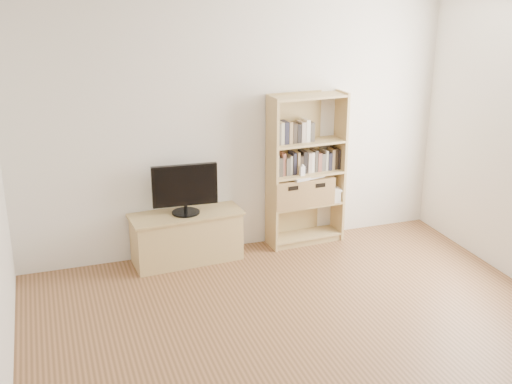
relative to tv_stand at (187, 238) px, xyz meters
name	(u,v)px	position (x,y,z in m)	size (l,w,h in m)	color
floor	(341,378)	(0.60, -2.30, -0.24)	(4.50, 5.00, 0.01)	brown
back_wall	(237,127)	(0.60, 0.20, 1.06)	(4.50, 0.02, 2.60)	silver
ceiling	(360,6)	(0.60, -2.30, 2.36)	(4.50, 5.00, 0.01)	white
tv_stand	(187,238)	(0.00, 0.00, 0.00)	(1.07, 0.40, 0.49)	tan
bookshelf	(306,170)	(1.31, 0.06, 0.56)	(0.81, 0.29, 1.62)	tan
television	(185,189)	(0.00, 0.00, 0.52)	(0.64, 0.05, 0.50)	black
books_row_mid	(306,162)	(1.31, 0.07, 0.65)	(0.76, 0.15, 0.20)	beige
books_row_upper	(291,133)	(1.13, 0.06, 0.98)	(0.40, 0.15, 0.21)	beige
baby_monitor	(302,171)	(1.23, -0.04, 0.59)	(0.05, 0.03, 0.10)	white
basket_left	(287,192)	(1.10, 0.04, 0.35)	(0.36, 0.30, 0.30)	olive
basket_right	(314,189)	(1.41, 0.06, 0.35)	(0.35, 0.29, 0.29)	olive
laptop	(304,175)	(1.28, 0.04, 0.52)	(0.35, 0.25, 0.03)	silver
magazine_stack	(329,194)	(1.59, 0.07, 0.27)	(0.19, 0.27, 0.13)	beige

